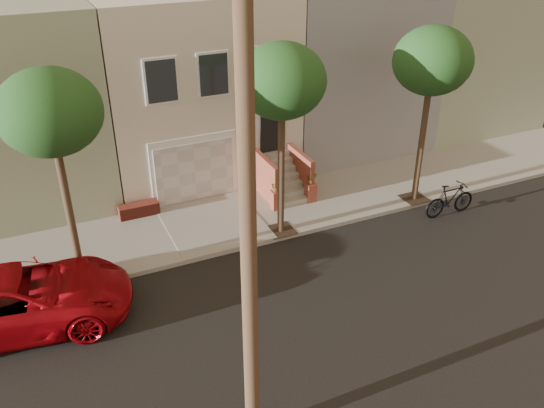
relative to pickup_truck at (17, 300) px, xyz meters
name	(u,v)px	position (x,y,z in m)	size (l,w,h in m)	color
ground	(308,309)	(7.24, -2.62, -0.82)	(90.00, 90.00, 0.00)	black
sidewalk	(237,219)	(7.24, 2.73, -0.75)	(40.00, 3.70, 0.15)	#9A968C
house_row	(182,76)	(7.25, 8.57, 2.82)	(33.10, 11.70, 7.00)	silver
tree_left	(50,114)	(1.74, 1.28, 4.43)	(2.70, 2.57, 6.30)	#2D2116
tree_mid	(282,82)	(8.24, 1.28, 4.43)	(2.70, 2.57, 6.30)	#2D2116
tree_right	(433,62)	(13.74, 1.28, 4.43)	(2.70, 2.57, 6.30)	#2D2116
pickup_truck	(17,300)	(0.00, 0.00, 0.00)	(2.73, 5.91, 1.64)	#A1070F
motorcycle	(450,200)	(14.28, -0.01, -0.21)	(0.58, 2.05, 1.23)	black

